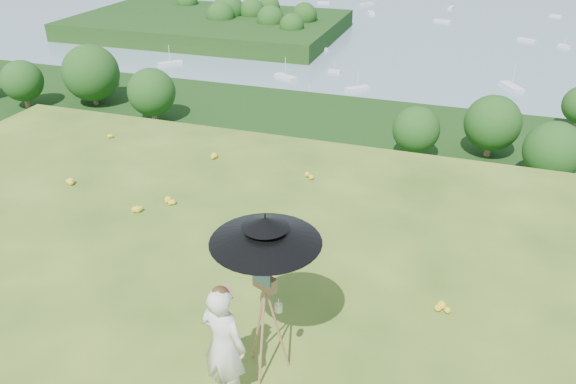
% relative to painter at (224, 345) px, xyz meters
% --- Properties ---
extents(ground, '(14.00, 14.00, 0.00)m').
position_rel_painter_xyz_m(ground, '(-2.17, 0.72, -0.79)').
color(ground, '#365E1A').
rests_on(ground, ground).
extents(forest_slope, '(140.00, 56.00, 22.00)m').
position_rel_painter_xyz_m(forest_slope, '(-2.17, 35.72, -29.79)').
color(forest_slope, '#0E340E').
rests_on(forest_slope, bay_water).
extents(shoreline_tier, '(170.00, 28.00, 8.00)m').
position_rel_painter_xyz_m(shoreline_tier, '(-2.17, 75.72, -36.79)').
color(shoreline_tier, '#665D52').
rests_on(shoreline_tier, bay_water).
extents(bay_water, '(700.00, 700.00, 0.00)m').
position_rel_painter_xyz_m(bay_water, '(-2.17, 240.72, -34.79)').
color(bay_water, slate).
rests_on(bay_water, ground).
extents(peninsula, '(90.00, 60.00, 12.00)m').
position_rel_painter_xyz_m(peninsula, '(-77.17, 155.72, -29.79)').
color(peninsula, '#0E340E').
rests_on(peninsula, bay_water).
extents(slope_trees, '(110.00, 50.00, 6.00)m').
position_rel_painter_xyz_m(slope_trees, '(-2.17, 35.72, -15.79)').
color(slope_trees, '#1D4B16').
rests_on(slope_trees, forest_slope).
extents(harbor_town, '(110.00, 22.00, 5.00)m').
position_rel_painter_xyz_m(harbor_town, '(-2.17, 75.72, -30.29)').
color(harbor_town, silver).
rests_on(harbor_town, shoreline_tier).
extents(moored_boats, '(140.00, 140.00, 0.70)m').
position_rel_painter_xyz_m(moored_boats, '(-14.67, 161.72, -34.44)').
color(moored_boats, silver).
rests_on(moored_boats, bay_water).
extents(wildflowers, '(10.00, 10.50, 0.12)m').
position_rel_painter_xyz_m(wildflowers, '(-2.17, 0.97, -0.73)').
color(wildflowers, yellow).
rests_on(wildflowers, ground).
extents(painter, '(0.65, 0.50, 1.58)m').
position_rel_painter_xyz_m(painter, '(0.00, 0.00, 0.00)').
color(painter, white).
rests_on(painter, ground).
extents(field_easel, '(0.77, 0.77, 1.56)m').
position_rel_painter_xyz_m(field_easel, '(0.31, 0.53, -0.01)').
color(field_easel, '#9E6342').
rests_on(field_easel, ground).
extents(sun_umbrella, '(1.56, 1.56, 0.94)m').
position_rel_painter_xyz_m(sun_umbrella, '(0.32, 0.56, 0.97)').
color(sun_umbrella, black).
rests_on(sun_umbrella, field_easel).
extents(painter_cap, '(0.28, 0.30, 0.10)m').
position_rel_painter_xyz_m(painter_cap, '(0.00, 0.00, 0.75)').
color(painter_cap, '#BD6774').
rests_on(painter_cap, painter).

